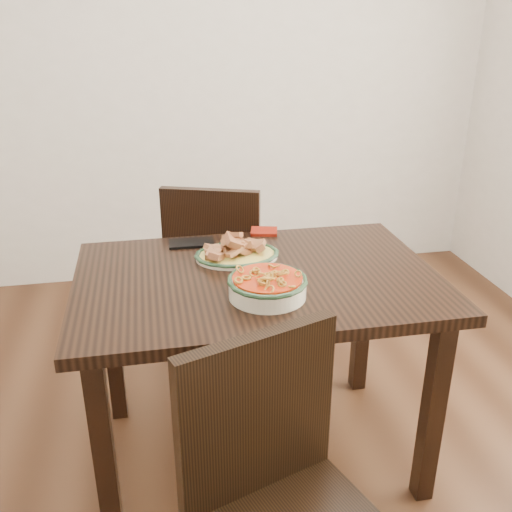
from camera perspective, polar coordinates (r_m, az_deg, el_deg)
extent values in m
plane|color=#382012|center=(2.30, -0.06, -19.59)|extent=(3.50, 3.50, 0.00)
cube|color=silver|center=(3.43, -5.94, 18.72)|extent=(3.50, 0.10, 2.60)
cube|color=black|center=(1.92, 0.11, -2.43)|extent=(1.21, 0.81, 0.04)
cube|color=black|center=(1.84, -14.93, -18.71)|extent=(0.06, 0.06, 0.71)
cube|color=black|center=(2.02, 17.24, -14.66)|extent=(0.06, 0.06, 0.71)
cube|color=black|center=(2.36, -14.17, -8.30)|extent=(0.06, 0.06, 0.71)
cube|color=black|center=(2.50, 10.56, -6.01)|extent=(0.06, 0.06, 0.71)
cube|color=black|center=(2.70, -3.48, -1.57)|extent=(0.54, 0.54, 0.04)
cube|color=black|center=(2.93, 0.57, -4.40)|extent=(0.04, 0.04, 0.41)
cube|color=black|center=(2.99, -5.92, -3.93)|extent=(0.04, 0.04, 0.41)
cube|color=black|center=(2.63, -0.47, -7.79)|extent=(0.04, 0.04, 0.41)
cube|color=black|center=(2.70, -7.67, -7.17)|extent=(0.04, 0.04, 0.41)
cube|color=black|center=(2.44, -4.53, 1.71)|extent=(0.41, 0.18, 0.44)
cube|color=black|center=(1.42, 0.14, -15.53)|extent=(0.41, 0.18, 0.44)
ellipsoid|color=silver|center=(2.04, -1.91, 0.00)|extent=(0.29, 0.22, 0.02)
ellipsoid|color=gold|center=(2.04, -1.92, 0.15)|extent=(0.28, 0.21, 0.01)
torus|color=#17321E|center=(2.03, -1.92, 0.20)|extent=(0.23, 0.23, 0.01)
cylinder|color=beige|center=(1.76, 1.14, -3.18)|extent=(0.24, 0.24, 0.06)
torus|color=#18351D|center=(1.74, 1.15, -2.42)|extent=(0.25, 0.25, 0.02)
cylinder|color=#A42307|center=(1.74, 1.15, -2.27)|extent=(0.22, 0.22, 0.01)
cube|color=black|center=(2.17, -6.48, 1.29)|extent=(0.17, 0.09, 0.01)
cube|color=maroon|center=(2.27, 0.81, 2.48)|extent=(0.12, 0.11, 0.01)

